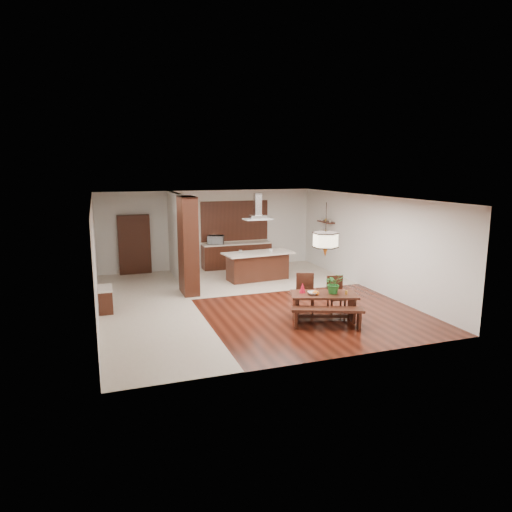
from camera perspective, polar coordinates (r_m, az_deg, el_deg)
name	(u,v)px	position (r m, az deg, el deg)	size (l,w,h in m)	color
room_shell	(246,228)	(12.67, -1.28, 3.52)	(9.00, 9.04, 2.92)	black
tile_hallway	(148,309)	(12.56, -13.34, -6.46)	(2.50, 9.00, 0.01)	beige
tile_kitchen	(258,277)	(15.77, 0.26, -2.61)	(5.50, 4.00, 0.01)	beige
soffit_band	(246,198)	(12.59, -1.30, 7.24)	(8.00, 9.00, 0.02)	#422410
partition_pier	(188,246)	(13.57, -8.48, 1.28)	(0.45, 1.00, 2.90)	black
partition_stub	(176,236)	(15.61, -9.94, 2.49)	(0.18, 2.40, 2.90)	silver
hallway_console	(105,299)	(12.61, -18.31, -5.18)	(0.37, 0.88, 0.63)	black
hallway_doorway	(134,245)	(16.61, -14.96, 1.38)	(1.10, 0.20, 2.10)	black
rear_counter	(237,255)	(17.18, -2.42, 0.10)	(2.60, 0.62, 0.95)	black
kitchen_window	(234,221)	(17.23, -2.71, 4.42)	(2.60, 0.08, 1.50)	#A86F32
shelf_lower	(326,233)	(16.65, 8.69, 2.87)	(0.26, 0.90, 0.04)	black
shelf_upper	(326,222)	(16.60, 8.73, 4.23)	(0.26, 0.90, 0.04)	black
dining_table	(324,300)	(11.39, 8.47, -5.52)	(1.78, 1.28, 0.67)	black
dining_bench	(327,318)	(10.92, 8.90, -7.66)	(1.69, 0.37, 0.47)	black
dining_chair_left	(305,294)	(11.79, 6.18, -4.77)	(0.45, 0.45, 1.03)	black
dining_chair_right	(337,295)	(11.92, 10.03, -4.88)	(0.42, 0.42, 0.96)	black
pendant_lantern	(326,230)	(11.02, 8.73, 3.26)	(0.64, 0.64, 1.31)	#F7E6BD
foliage_plant	(334,283)	(11.33, 9.70, -3.39)	(0.45, 0.39, 0.51)	#236A25
fruit_bowl	(313,293)	(11.22, 7.16, -4.62)	(0.26, 0.26, 0.06)	beige
napkin_cone	(303,288)	(11.31, 5.84, -3.98)	(0.16, 0.16, 0.25)	red
gold_ornament	(346,292)	(11.36, 11.22, -4.49)	(0.06, 0.06, 0.09)	gold
kitchen_island	(258,266)	(15.27, 0.20, -1.22)	(2.37, 1.20, 0.95)	black
range_hood	(258,206)	(14.98, 0.20, 6.21)	(0.90, 0.55, 0.87)	silver
island_cup	(271,251)	(15.20, 1.87, 0.69)	(0.13, 0.13, 0.10)	silver
microwave	(216,240)	(16.82, -5.06, 2.02)	(0.57, 0.38, 0.31)	silver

